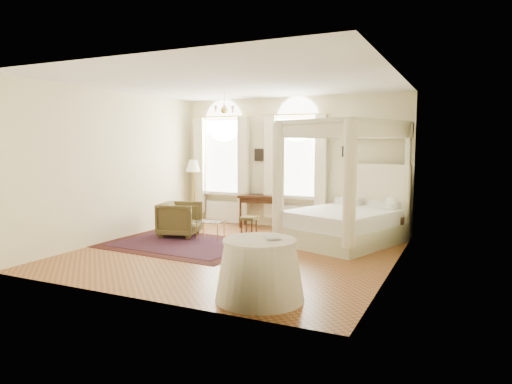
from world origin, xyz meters
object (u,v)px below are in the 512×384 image
armchair (180,219)px  coffee_table (210,223)px  nightstand (395,229)px  side_table (260,270)px  canopy_bed (343,216)px  stool (249,219)px  floor_lamp (194,169)px  writing_desk (261,200)px

armchair → coffee_table: (0.79, 0.04, -0.03)m
nightstand → side_table: 4.82m
canopy_bed → stool: 2.30m
canopy_bed → floor_lamp: (-4.41, 0.99, 0.85)m
canopy_bed → floor_lamp: 4.59m
nightstand → side_table: (-1.11, -4.69, 0.13)m
writing_desk → coffee_table: bearing=-103.2°
coffee_table → canopy_bed: bearing=16.5°
armchair → side_table: size_ratio=0.71×
nightstand → coffee_table: 4.08m
canopy_bed → nightstand: (0.99, 0.67, -0.31)m
nightstand → side_table: side_table is taller
nightstand → coffee_table: bearing=-158.4°
coffee_table → floor_lamp: bearing=131.4°
side_table → canopy_bed: bearing=88.3°
armchair → coffee_table: bearing=-101.2°
armchair → floor_lamp: bearing=9.5°
stool → floor_lamp: 2.56m
stool → armchair: bearing=-143.8°
nightstand → side_table: size_ratio=0.46×
coffee_table → side_table: (2.69, -3.19, 0.05)m
writing_desk → side_table: (2.26, -5.01, -0.30)m
canopy_bed → coffee_table: 2.93m
nightstand → stool: bearing=-170.0°
canopy_bed → stool: canopy_bed is taller
nightstand → writing_desk: 3.41m
armchair → floor_lamp: floor_lamp is taller
side_table → coffee_table: bearing=130.1°
nightstand → armchair: bearing=-161.4°
canopy_bed → nightstand: canopy_bed is taller
canopy_bed → side_table: canopy_bed is taller
writing_desk → nightstand: bearing=-5.4°
coffee_table → floor_lamp: size_ratio=0.37×
nightstand → floor_lamp: 5.53m
armchair → floor_lamp: 2.28m
writing_desk → floor_lamp: (-2.03, 0.00, 0.74)m
canopy_bed → side_table: 4.03m
floor_lamp → coffee_table: bearing=-48.6°
coffee_table → side_table: size_ratio=0.51×
stool → coffee_table: stool is taller
stool → nightstand: bearing=10.0°
canopy_bed → side_table: bearing=-91.7°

